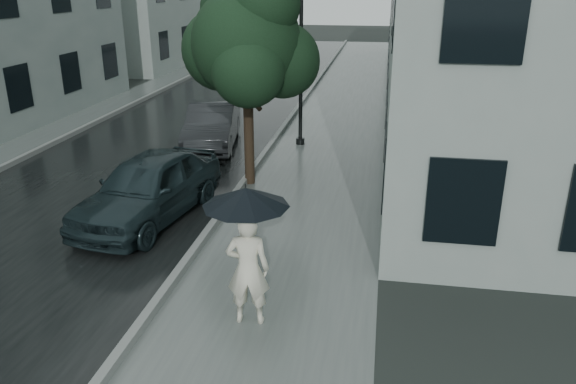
% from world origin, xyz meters
% --- Properties ---
extents(ground, '(120.00, 120.00, 0.00)m').
position_xyz_m(ground, '(0.00, 0.00, 0.00)').
color(ground, black).
rests_on(ground, ground).
extents(sidewalk, '(3.50, 60.00, 0.01)m').
position_xyz_m(sidewalk, '(0.25, 12.00, 0.00)').
color(sidewalk, slate).
rests_on(sidewalk, ground).
extents(kerb_near, '(0.15, 60.00, 0.15)m').
position_xyz_m(kerb_near, '(-1.57, 12.00, 0.07)').
color(kerb_near, slate).
rests_on(kerb_near, ground).
extents(asphalt_road, '(6.85, 60.00, 0.00)m').
position_xyz_m(asphalt_road, '(-5.08, 12.00, 0.00)').
color(asphalt_road, black).
rests_on(asphalt_road, ground).
extents(kerb_far, '(0.15, 60.00, 0.15)m').
position_xyz_m(kerb_far, '(-8.57, 12.00, 0.07)').
color(kerb_far, slate).
rests_on(kerb_far, ground).
extents(sidewalk_far, '(1.70, 60.00, 0.01)m').
position_xyz_m(sidewalk_far, '(-9.50, 12.00, 0.00)').
color(sidewalk_far, '#4C5451').
rests_on(sidewalk_far, ground).
extents(pedestrian, '(0.71, 0.50, 1.83)m').
position_xyz_m(pedestrian, '(0.02, -0.15, 0.92)').
color(pedestrian, silver).
rests_on(pedestrian, sidewalk).
extents(umbrella, '(1.49, 1.49, 1.37)m').
position_xyz_m(umbrella, '(0.03, -0.19, 2.11)').
color(umbrella, black).
rests_on(umbrella, ground).
extents(street_tree, '(3.52, 3.20, 5.33)m').
position_xyz_m(street_tree, '(-1.45, 6.18, 3.61)').
color(street_tree, '#332619').
rests_on(street_tree, ground).
extents(lamp_post, '(0.82, 0.48, 4.65)m').
position_xyz_m(lamp_post, '(-0.85, 10.03, 2.68)').
color(lamp_post, black).
rests_on(lamp_post, ground).
extents(car_near, '(2.46, 4.58, 1.48)m').
position_xyz_m(car_near, '(-3.09, 3.42, 0.75)').
color(car_near, '#1A292C').
rests_on(car_near, ground).
extents(car_far, '(2.11, 4.31, 1.36)m').
position_xyz_m(car_far, '(-3.43, 9.26, 0.69)').
color(car_far, '#222427').
rests_on(car_far, ground).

